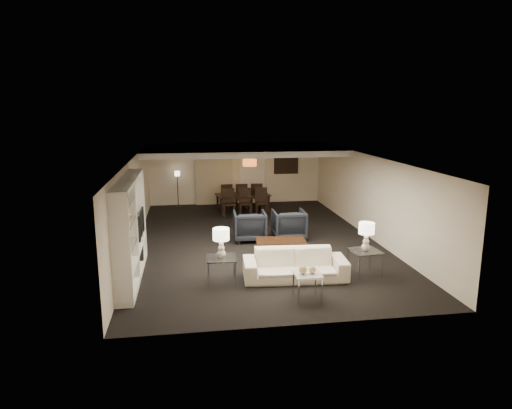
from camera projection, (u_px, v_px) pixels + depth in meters
The scene contains 35 objects.
floor at pixel (256, 240), 13.69m from camera, with size 11.00×11.00×0.00m, color black.
ceiling at pixel (256, 157), 13.17m from camera, with size 7.00×11.00×0.02m, color silver.
wall_back at pixel (236, 173), 18.75m from camera, with size 7.00×0.02×2.50m, color beige.
wall_front at pixel (303, 260), 8.11m from camera, with size 7.00×0.02×2.50m, color beige.
wall_left at pixel (134, 203), 12.91m from camera, with size 0.02×11.00×2.50m, color beige.
wall_right at pixel (369, 196), 13.95m from camera, with size 0.02×11.00×2.50m, color beige.
ceiling_soffit at pixel (241, 150), 16.57m from camera, with size 7.00×4.00×0.20m, color silver.
curtains at pixel (214, 175), 18.55m from camera, with size 1.50×0.12×2.40m, color beige.
door at pixel (253, 178), 18.86m from camera, with size 0.90×0.05×2.10m, color silver.
painting at pixel (286, 165), 18.96m from camera, with size 0.95×0.04×0.65m, color #142D38.
media_unit at pixel (131, 229), 10.44m from camera, with size 0.38×3.40×2.35m, color white, non-canonical shape.
pendant_light at pixel (250, 163), 16.72m from camera, with size 0.52×0.52×0.24m, color #D8591E.
sofa at pixel (295, 265), 10.54m from camera, with size 2.38×0.93×0.69m, color beige.
coffee_table at pixel (281, 249), 12.11m from camera, with size 1.31×0.76×0.47m, color black, non-canonical shape.
armchair_left at pixel (250, 226), 13.62m from camera, with size 0.94×0.97×0.88m, color black.
armchair_right at pixel (289, 224), 13.80m from camera, with size 0.94×0.97×0.88m, color black.
side_table_left at pixel (222, 270), 10.30m from camera, with size 0.65×0.65×0.61m, color white, non-canonical shape.
side_table_right at pixel (365, 263), 10.80m from camera, with size 0.65×0.65×0.61m, color white, non-canonical shape.
table_lamp_left at pixel (221, 243), 10.16m from camera, with size 0.37×0.37×0.67m, color #EBE6C6, non-canonical shape.
table_lamp_right at pixel (366, 237), 10.67m from camera, with size 0.37×0.37×0.67m, color beige, non-canonical shape.
marble_table at pixel (307, 286), 9.49m from camera, with size 0.54×0.54×0.54m, color white, non-canonical shape.
gold_gourd_a at pixel (303, 270), 9.40m from camera, with size 0.17×0.17×0.17m, color #D4B970.
gold_gourd_b at pixel (312, 270), 9.44m from camera, with size 0.15×0.15×0.15m, color #DCAF74.
television at pixel (136, 224), 11.35m from camera, with size 0.15×1.12×0.64m, color black.
vase_blue at pixel (123, 248), 9.17m from camera, with size 0.15×0.15×0.16m, color #293BB2.
vase_amber at pixel (127, 214), 9.92m from camera, with size 0.16×0.16×0.17m, color #C27B40.
floor_speaker at pixel (141, 246), 11.45m from camera, with size 0.11×0.11×1.00m, color black.
dining_table at pixel (243, 204), 17.24m from camera, with size 1.96×1.09×0.69m, color black.
chair_nl at pixel (229, 203), 16.49m from camera, with size 0.47×0.47×1.02m, color black, non-canonical shape.
chair_nm at pixel (245, 203), 16.58m from camera, with size 0.47×0.47×1.02m, color black, non-canonical shape.
chair_nr at pixel (262, 202), 16.67m from camera, with size 0.47×0.47×1.02m, color black, non-canonical shape.
chair_fl at pixel (226, 196), 17.75m from camera, with size 0.47×0.47×1.02m, color black, non-canonical shape.
chair_fm at pixel (241, 196), 17.84m from camera, with size 0.47×0.47×1.02m, color black, non-canonical shape.
chair_fr at pixel (256, 196), 17.93m from camera, with size 0.47×0.47×1.02m, color black, non-canonical shape.
floor_lamp at pixel (178, 189), 18.16m from camera, with size 0.21×0.21×1.44m, color black, non-canonical shape.
Camera 1 is at (-1.99, -13.01, 3.92)m, focal length 32.00 mm.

